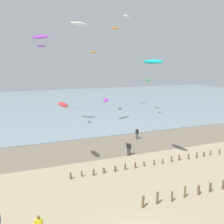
{
  "coord_description": "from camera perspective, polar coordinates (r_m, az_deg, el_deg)",
  "views": [
    {
      "loc": [
        -6.98,
        -12.02,
        11.17
      ],
      "look_at": [
        1.89,
        10.37,
        6.45
      ],
      "focal_mm": 40.73,
      "sensor_mm": 36.0,
      "label": 1
    }
  ],
  "objects": [
    {
      "name": "kite_aloft_5",
      "position": [
        29.81,
        -1.42,
        2.63
      ],
      "size": [
        1.38,
        2.17,
        0.54
      ],
      "primitive_type": "ellipsoid",
      "rotation": [
        -0.37,
        0.0,
        1.22
      ],
      "color": "purple"
    },
    {
      "name": "kite_aloft_0",
      "position": [
        45.82,
        3.33,
        20.68
      ],
      "size": [
        2.05,
        1.76,
        0.56
      ],
      "primitive_type": "ellipsoid",
      "rotation": [
        -0.42,
        0.0,
        3.76
      ],
      "color": "white"
    },
    {
      "name": "wet_sand_strip",
      "position": [
        33.48,
        -8.42,
        -8.52
      ],
      "size": [
        120.0,
        8.54,
        0.01
      ],
      "primitive_type": "cube",
      "color": "#7A6D59",
      "rests_on": "ground"
    },
    {
      "name": "person_by_waterline",
      "position": [
        37.64,
        5.64,
        -4.78
      ],
      "size": [
        0.35,
        0.52,
        1.71
      ],
      "color": "#4C4C56",
      "rests_on": "ground"
    },
    {
      "name": "person_right_flank",
      "position": [
        31.17,
        3.82,
        -8.14
      ],
      "size": [
        0.5,
        0.37,
        1.71
      ],
      "color": "#232328",
      "rests_on": "ground"
    },
    {
      "name": "sea",
      "position": [
        71.27,
        -15.73,
        1.7
      ],
      "size": [
        160.0,
        70.0,
        0.1
      ],
      "primitive_type": "cube",
      "color": "#7F939E",
      "rests_on": "ground"
    },
    {
      "name": "groyne_mid",
      "position": [
        28.87,
        8.99,
        -11.14
      ],
      "size": [
        18.79,
        0.37,
        0.73
      ],
      "color": "brown",
      "rests_on": "ground"
    },
    {
      "name": "kite_aloft_11",
      "position": [
        53.07,
        -4.21,
        13.26
      ],
      "size": [
        1.94,
        2.98,
        0.53
      ],
      "primitive_type": "ellipsoid",
      "rotation": [
        0.09,
        0.0,
        4.33
      ],
      "color": "orange"
    },
    {
      "name": "kite_aloft_2",
      "position": [
        56.23,
        -15.58,
        14.09
      ],
      "size": [
        1.87,
        0.78,
        0.51
      ],
      "primitive_type": "ellipsoid",
      "rotation": [
        -0.43,
        0.0,
        0.07
      ],
      "color": "purple"
    },
    {
      "name": "kite_aloft_4",
      "position": [
        59.36,
        0.62,
        18.29
      ],
      "size": [
        2.57,
        2.02,
        0.66
      ],
      "primitive_type": "ellipsoid",
      "rotation": [
        0.37,
        0.0,
        0.53
      ],
      "color": "orange"
    },
    {
      "name": "kite_aloft_12",
      "position": [
        41.53,
        -7.36,
        19.04
      ],
      "size": [
        3.54,
        2.54,
        0.57
      ],
      "primitive_type": "ellipsoid",
      "rotation": [
        0.02,
        0.0,
        0.47
      ],
      "color": "white"
    },
    {
      "name": "groyne_near",
      "position": [
        24.56,
        20.87,
        -15.58
      ],
      "size": [
        13.65,
        0.36,
        1.05
      ],
      "color": "brown",
      "rests_on": "ground"
    },
    {
      "name": "kite_aloft_6",
      "position": [
        44.23,
        -15.76,
        15.95
      ],
      "size": [
        3.13,
        3.21,
        0.86
      ],
      "primitive_type": "ellipsoid",
      "rotation": [
        -0.35,
        0.0,
        2.33
      ],
      "color": "purple"
    },
    {
      "name": "kite_aloft_1",
      "position": [
        58.62,
        8.04,
        7.05
      ],
      "size": [
        1.14,
        2.88,
        0.68
      ],
      "primitive_type": "ellipsoid",
      "rotation": [
        0.27,
        0.0,
        1.52
      ],
      "color": "green"
    },
    {
      "name": "kite_aloft_9",
      "position": [
        26.86,
        -10.95,
        1.64
      ],
      "size": [
        1.04,
        2.68,
        0.6
      ],
      "primitive_type": "ellipsoid",
      "rotation": [
        -0.22,
        0.0,
        4.76
      ],
      "color": "red"
    },
    {
      "name": "kite_aloft_13",
      "position": [
        26.09,
        9.13,
        11.09
      ],
      "size": [
        1.24,
        3.09,
        0.5
      ],
      "primitive_type": "ellipsoid",
      "rotation": [
        0.02,
        0.0,
        4.8
      ],
      "color": "#19B2B7"
    }
  ]
}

